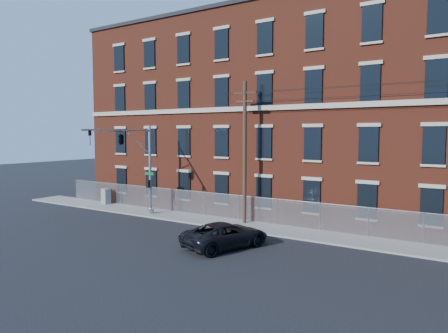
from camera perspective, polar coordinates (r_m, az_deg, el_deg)
The scene contains 8 objects.
ground at distance 26.64m, azimuth -7.12°, elevation -9.55°, with size 140.00×140.00×0.00m, color black.
sidewalk at distance 26.00m, azimuth 21.87°, elevation -10.07°, with size 65.00×3.00×0.12m, color gray.
mill_building at distance 34.06m, azimuth 25.18°, elevation 6.94°, with size 55.30×14.32×16.30m.
chain_link_fence at distance 27.03m, azimuth 22.47°, elevation -7.37°, with size 59.06×0.06×1.85m.
traffic_signal_mast at distance 31.55m, azimuth -13.04°, elevation 2.46°, with size 0.90×6.75×7.00m.
utility_pole_near at distance 29.31m, azimuth 2.87°, elevation 2.33°, with size 1.80×0.28×10.00m.
pickup_truck at distance 23.88m, azimuth 0.23°, elevation -9.39°, with size 2.41×5.22×1.45m, color black.
utility_cabinet at distance 39.33m, azimuth -15.92°, elevation -3.93°, with size 1.08×0.54×1.34m, color gray.
Camera 1 is at (16.64, -19.77, 6.49)m, focal length 33.25 mm.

